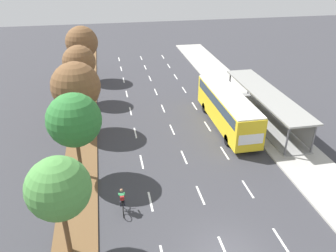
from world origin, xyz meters
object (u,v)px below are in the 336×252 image
object	(u,v)px
median_tree_fourth	(79,62)
median_tree_fifth	(82,42)
median_tree_third	(76,86)
cyclist	(122,201)
median_tree_second	(74,120)
bus	(227,106)
median_tree_nearest	(59,189)
bus_shelter	(268,103)

from	to	relation	value
median_tree_fourth	median_tree_fifth	bearing A→B (deg)	89.46
median_tree_third	cyclist	bearing A→B (deg)	-75.48
cyclist	median_tree_fifth	size ratio (longest dim) A/B	0.27
cyclist	median_tree_fifth	bearing A→B (deg)	96.46
median_tree_third	median_tree_fourth	bearing A→B (deg)	90.06
median_tree_third	median_tree_second	bearing A→B (deg)	-87.91
bus	median_tree_nearest	size ratio (longest dim) A/B	1.87
bus	cyclist	world-z (taller)	bus
bus_shelter	median_tree_fourth	bearing A→B (deg)	155.06
bus	median_tree_fifth	distance (m)	21.12
cyclist	median_tree_fourth	size ratio (longest dim) A/B	0.29
bus	median_tree_fourth	world-z (taller)	median_tree_fourth
median_tree_third	median_tree_fifth	distance (m)	14.46
bus	median_tree_third	world-z (taller)	median_tree_third
bus	median_tree_fourth	xyz separation A→B (m)	(-13.66, 8.68, 2.52)
median_tree_nearest	median_tree_third	distance (m)	14.46
median_tree_second	median_tree_fifth	size ratio (longest dim) A/B	0.95
median_tree_second	median_tree_fifth	distance (m)	21.69
bus_shelter	median_tree_fifth	distance (m)	23.90
bus_shelter	median_tree_nearest	distance (m)	22.61
median_tree_nearest	median_tree_third	size ratio (longest dim) A/B	0.92
median_tree_nearest	median_tree_fourth	world-z (taller)	median_tree_fourth
median_tree_nearest	median_tree_fourth	xyz separation A→B (m)	(0.13, 21.69, 0.11)
bus_shelter	median_tree_third	world-z (taller)	median_tree_third
bus	median_tree_nearest	distance (m)	19.11
bus_shelter	cyclist	size ratio (longest dim) A/B	7.71
bus_shelter	median_tree_second	world-z (taller)	median_tree_second
bus	cyclist	bearing A→B (deg)	-136.25
median_tree_second	bus_shelter	bearing A→B (deg)	19.09
bus	median_tree_second	xyz separation A→B (m)	(-13.39, -5.78, 2.65)
bus	median_tree_fifth	size ratio (longest dim) A/B	1.65
bus_shelter	bus	bearing A→B (deg)	-175.48
bus_shelter	median_tree_second	xyz separation A→B (m)	(-17.67, -6.11, 2.85)
median_tree_second	median_tree_third	world-z (taller)	median_tree_third
bus_shelter	median_tree_third	size ratio (longest dim) A/B	2.14
bus	median_tree_fourth	bearing A→B (deg)	147.56
bus	median_tree_nearest	world-z (taller)	median_tree_nearest
median_tree_second	median_tree_fourth	world-z (taller)	median_tree_second
median_tree_nearest	median_tree_second	world-z (taller)	median_tree_second
bus_shelter	median_tree_nearest	size ratio (longest dim) A/B	2.33
median_tree_fifth	median_tree_nearest	bearing A→B (deg)	-90.39
cyclist	median_tree_fifth	distance (m)	26.59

